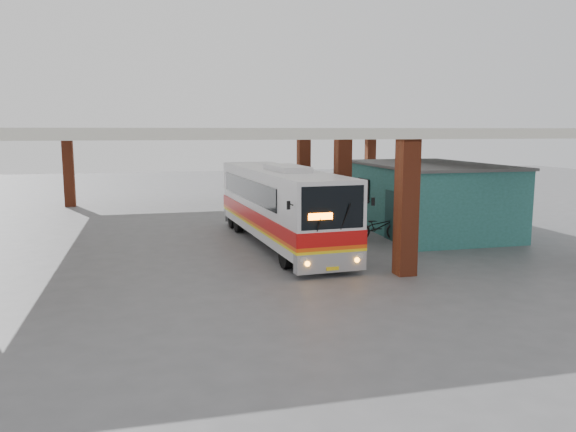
{
  "coord_description": "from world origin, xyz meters",
  "views": [
    {
      "loc": [
        -4.91,
        -19.1,
        4.59
      ],
      "look_at": [
        -0.1,
        0.0,
        1.58
      ],
      "focal_mm": 35.0,
      "sensor_mm": 36.0,
      "label": 1
    }
  ],
  "objects_px": {
    "motorcycle": "(378,227)",
    "pedestrian": "(335,235)",
    "red_chair": "(338,213)",
    "coach_bus": "(280,205)"
  },
  "relations": [
    {
      "from": "pedestrian",
      "to": "red_chair",
      "type": "bearing_deg",
      "value": -150.41
    },
    {
      "from": "motorcycle",
      "to": "coach_bus",
      "type": "bearing_deg",
      "value": 98.97
    },
    {
      "from": "coach_bus",
      "to": "motorcycle",
      "type": "xyz_separation_m",
      "value": [
        4.22,
        -0.07,
        -1.05
      ]
    },
    {
      "from": "pedestrian",
      "to": "motorcycle",
      "type": "bearing_deg",
      "value": -173.4
    },
    {
      "from": "motorcycle",
      "to": "red_chair",
      "type": "distance_m",
      "value": 5.31
    },
    {
      "from": "motorcycle",
      "to": "pedestrian",
      "type": "height_order",
      "value": "pedestrian"
    },
    {
      "from": "motorcycle",
      "to": "red_chair",
      "type": "bearing_deg",
      "value": 9.08
    },
    {
      "from": "pedestrian",
      "to": "red_chair",
      "type": "xyz_separation_m",
      "value": [
        3.13,
        8.56,
        -0.54
      ]
    },
    {
      "from": "pedestrian",
      "to": "red_chair",
      "type": "distance_m",
      "value": 9.14
    },
    {
      "from": "pedestrian",
      "to": "coach_bus",
      "type": "bearing_deg",
      "value": -110.89
    }
  ]
}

